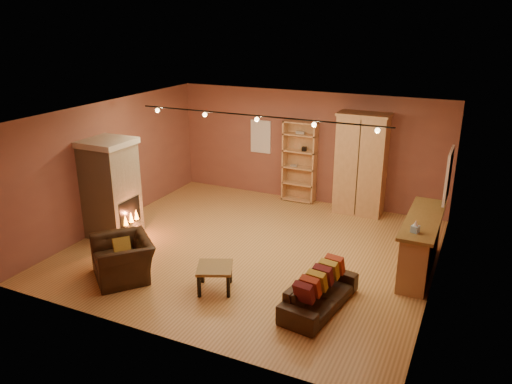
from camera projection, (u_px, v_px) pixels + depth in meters
The scene contains 16 objects.
floor at pixel (253, 249), 10.23m from camera, with size 7.00×7.00×0.00m, color #A5733A.
ceiling at pixel (252, 113), 9.30m from camera, with size 7.00×7.00×0.00m, color brown.
back_wall at pixel (308, 147), 12.54m from camera, with size 7.00×0.02×2.80m, color brown.
left_wall at pixel (112, 163), 11.16m from camera, with size 0.02×6.50×2.80m, color brown.
right_wall at pixel (441, 213), 8.36m from camera, with size 0.02×6.50×2.80m, color brown.
fireplace at pixel (111, 188), 10.58m from camera, with size 1.01×0.98×2.12m.
back_window at pixel (261, 137), 12.99m from camera, with size 0.56×0.04×0.86m, color silver.
bookcase at pixel (300, 161), 12.62m from camera, with size 0.85×0.33×2.07m.
armoire at pixel (361, 164), 11.76m from camera, with size 1.19×0.68×2.43m.
bar_counter at pixel (421, 244), 9.20m from camera, with size 0.60×2.23×1.07m.
tissue_box at pixel (415, 227), 8.39m from camera, with size 0.16×0.16×0.23m.
right_window at pixel (448, 175), 9.49m from camera, with size 0.05×0.90×1.00m, color silver.
loveseat at pixel (320, 288), 8.06m from camera, with size 0.74×1.73×0.72m.
armchair at pixel (122, 252), 8.98m from camera, with size 1.33×1.28×0.98m.
coffee_table at pixel (215, 270), 8.58m from camera, with size 0.79×0.79×0.45m.
track_rail at pixel (257, 117), 9.50m from camera, with size 5.20×0.09×0.13m.
Camera 1 is at (3.99, -8.35, 4.50)m, focal length 35.00 mm.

